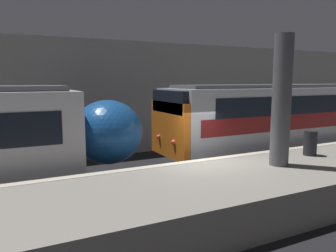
% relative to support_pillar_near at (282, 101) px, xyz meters
% --- Properties ---
extents(ground_plane, '(120.00, 120.00, 0.00)m').
position_rel_support_pillar_near_xyz_m(ground_plane, '(-1.81, 1.69, -3.00)').
color(ground_plane, black).
extents(platform, '(40.00, 3.74, 1.05)m').
position_rel_support_pillar_near_xyz_m(platform, '(-1.81, -0.18, -2.48)').
color(platform, gray).
rests_on(platform, ground).
extents(station_rear_barrier, '(50.00, 0.15, 5.49)m').
position_rel_support_pillar_near_xyz_m(station_rear_barrier, '(-1.81, 8.00, -0.25)').
color(station_rear_barrier, '#9E998E').
rests_on(station_rear_barrier, ground).
extents(support_pillar_near, '(0.56, 0.56, 3.91)m').
position_rel_support_pillar_near_xyz_m(support_pillar_near, '(0.00, 0.00, 0.00)').
color(support_pillar_near, '#56565B').
rests_on(support_pillar_near, platform).
extents(trash_bin, '(0.44, 0.44, 0.85)m').
position_rel_support_pillar_near_xyz_m(trash_bin, '(1.94, 0.49, -1.53)').
color(trash_bin, '#232328').
rests_on(trash_bin, platform).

